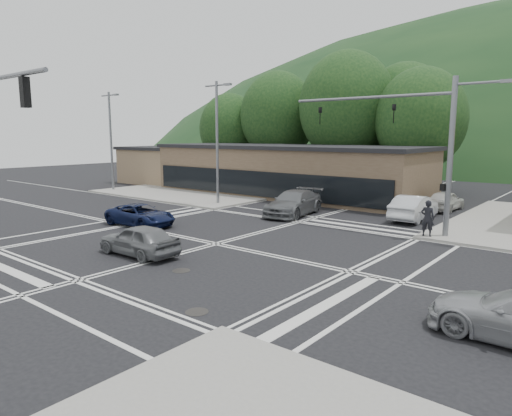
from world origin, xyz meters
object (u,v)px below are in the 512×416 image
Objects in this scene: car_blue_west at (140,215)px; car_northbound at (294,203)px; car_queue_a at (414,208)px; car_queue_b at (445,201)px; car_grey_center at (139,240)px; pedestrian at (427,218)px.

car_blue_west is 0.81× the size of car_northbound.
car_queue_a is at bearing 16.34° from car_northbound.
car_northbound is at bearing 50.65° from car_queue_b.
car_blue_west is at bearing -128.50° from car_grey_center.
car_grey_center is 2.21× the size of pedestrian.
car_northbound reaches higher than car_blue_west.
pedestrian reaches higher than car_northbound.
car_queue_b is at bearing -39.06° from car_blue_west.
pedestrian is (8.66, 11.09, 0.37)m from car_grey_center.
pedestrian is (2.39, -4.65, 0.29)m from car_queue_a.
car_grey_center is 21.71m from car_queue_b.
car_blue_west is at bearing 17.68° from pedestrian.
car_queue_b reaches higher than car_blue_west.
car_queue_b is (6.66, 20.67, -0.01)m from car_grey_center.
car_queue_b is at bearing 160.88° from car_grey_center.
car_northbound reaches higher than car_queue_b.
car_queue_a is 0.85× the size of car_northbound.
pedestrian is at bearing -17.95° from car_northbound.
car_northbound is at bearing -18.12° from pedestrian.
car_northbound is at bearing -32.99° from car_blue_west.
car_northbound is (4.90, 8.50, 0.18)m from car_blue_west.
car_queue_a is at bearing 157.03° from car_grey_center.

